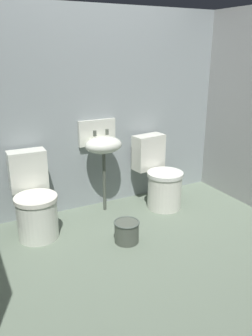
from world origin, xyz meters
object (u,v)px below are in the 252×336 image
Objects in this scene: toilet_left at (34,203)px; sink at (102,144)px; toilet_right at (160,178)px; bucket at (127,231)px.

sink is at bearing -164.83° from toilet_left.
toilet_right is 0.77m from sink.
toilet_left is 1.00× the size of toilet_right.
toilet_right is at bearing -178.08° from toilet_left.
toilet_right is (1.41, 0.00, 0.00)m from toilet_left.
toilet_right is at bearing 38.04° from bucket.
toilet_left is at bearing -166.75° from sink.
sink reaches higher than toilet_right.
toilet_right is 0.79× the size of sink.
bucket is (-0.09, -0.74, -0.65)m from sink.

